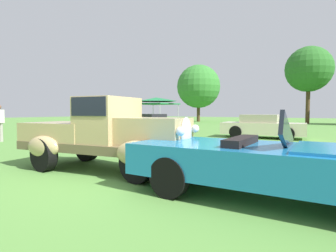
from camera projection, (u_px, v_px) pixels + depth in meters
ground_plane at (110, 175)px, 5.81m from camera, size 120.00×120.00×0.00m
feature_pickup_truck at (106, 133)px, 6.29m from camera, size 4.39×2.35×1.70m
neighbor_convertible at (276, 163)px, 4.14m from camera, size 4.53×1.93×1.40m
show_car_lime at (98, 122)px, 20.16m from camera, size 4.13×1.90×1.22m
show_car_charcoal at (149, 124)px, 17.30m from camera, size 4.69×2.13×1.22m
show_car_cream at (262, 126)px, 13.94m from camera, size 4.27×2.18×1.22m
canopy_tent_left_field at (156, 100)px, 25.29m from camera, size 3.36×3.36×2.71m
treeline_far_left at (199, 87)px, 36.50m from camera, size 5.86×5.86×7.72m
treeline_mid_left at (309, 69)px, 30.18m from camera, size 5.08×5.08×8.69m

